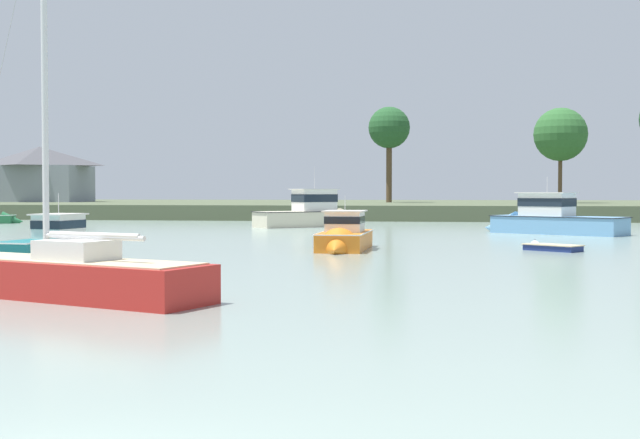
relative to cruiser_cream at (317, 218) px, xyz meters
name	(u,v)px	position (x,y,z in m)	size (l,w,h in m)	color
far_shore_bank	(410,208)	(6.09, 39.47, 0.04)	(183.03, 54.81, 1.50)	#4C563D
cruiser_cream	(317,218)	(0.00, 0.00, 0.00)	(9.32, 8.10, 5.79)	beige
cruiser_skyblue	(544,224)	(16.79, -9.17, -0.07)	(9.78, 7.82, 4.74)	#669ECC
cruiser_teal	(60,248)	(-6.35, -33.39, -0.28)	(2.70, 6.91, 3.37)	#196B70
dinghy_navy	(553,249)	(15.17, -26.29, -0.59)	(2.87, 2.67, 0.43)	navy
sailboat_red	(66,288)	(-0.05, -46.54, -0.43)	(8.84, 5.20, 12.02)	#B2231E
cruiser_orange	(343,241)	(5.22, -27.26, -0.27)	(2.32, 6.80, 3.40)	orange
mooring_buoy_white	(535,245)	(14.66, -23.33, -0.62)	(0.49, 0.49, 0.54)	white
shore_tree_center_left	(561,135)	(23.69, 34.29, 8.74)	(6.21, 6.21, 11.08)	brown
shore_tree_inland_c	(389,129)	(3.62, 36.45, 9.79)	(5.08, 5.08, 11.69)	brown
cottage_near_water	(40,173)	(-41.75, 36.52, 4.50)	(12.66, 8.79, 7.16)	gray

